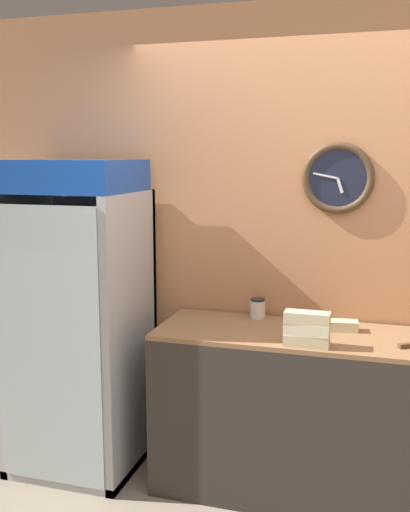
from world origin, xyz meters
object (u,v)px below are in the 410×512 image
Objects in this scene: sandwich_stack_bottom at (307,340)px; sandwich_stack_middle at (307,329)px; beverage_cooler at (82,301)px; sandwich_stack_top at (307,318)px; sandwich_flat_left at (339,325)px; condiment_jar at (258,308)px.

sandwich_stack_middle is at bearing 0.00° from sandwich_stack_bottom.
sandwich_stack_bottom is 0.06m from sandwich_stack_middle.
beverage_cooler is 1.38m from sandwich_stack_top.
sandwich_stack_middle reaches higher than sandwich_flat_left.
sandwich_flat_left is at bearing 3.87° from beverage_cooler.
sandwich_stack_top is at bearing 0.00° from sandwich_stack_middle.
beverage_cooler is 1.38m from sandwich_stack_bottom.
sandwich_stack_middle is at bearing -9.18° from beverage_cooler.
sandwich_stack_top is at bearing -112.35° from sandwich_flat_left.
beverage_cooler is 8.09× the size of sandwich_stack_middle.
condiment_jar is (1.02, 0.23, -0.03)m from beverage_cooler.
beverage_cooler is 1.05m from condiment_jar.
sandwich_stack_bottom is 0.35m from sandwich_flat_left.
sandwich_flat_left is at bearing 67.65° from sandwich_stack_bottom.
sandwich_flat_left is at bearing 67.65° from sandwich_stack_middle.
sandwich_stack_bottom is 0.12m from sandwich_stack_top.
beverage_cooler is at bearing 170.82° from sandwich_stack_bottom.
condiment_jar is (-0.34, 0.45, -0.09)m from sandwich_stack_top.
condiment_jar is at bearing 12.56° from beverage_cooler.
sandwich_stack_bottom is at bearing -9.18° from beverage_cooler.
sandwich_flat_left is at bearing -14.99° from condiment_jar.
sandwich_stack_top is (1.36, -0.22, 0.06)m from beverage_cooler.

